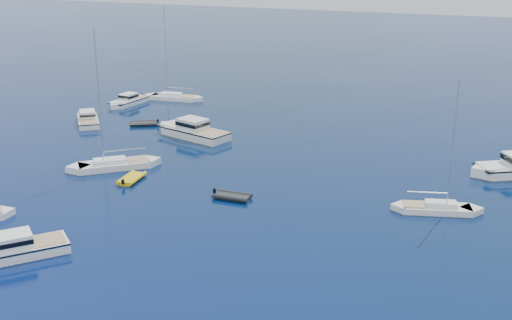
{
  "coord_description": "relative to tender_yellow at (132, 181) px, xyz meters",
  "views": [
    {
      "loc": [
        24.78,
        -31.8,
        21.72
      ],
      "look_at": [
        0.95,
        22.85,
        2.2
      ],
      "focal_mm": 45.58,
      "sensor_mm": 36.0,
      "label": 1
    }
  ],
  "objects": [
    {
      "name": "motor_cruiser_centre",
      "position": [
        -2.21,
        16.11,
        0.0
      ],
      "size": [
        11.5,
        6.15,
        2.89
      ],
      "primitive_type": null,
      "rotation": [
        0.0,
        0.0,
        1.3
      ],
      "color": "silver",
      "rests_on": "ground"
    },
    {
      "name": "sailboat_far_l",
      "position": [
        -14.44,
        32.61,
        0.0
      ],
      "size": [
        9.99,
        3.87,
        14.3
      ],
      "primitive_type": null,
      "rotation": [
        0.0,
        0.0,
        1.71
      ],
      "color": "white",
      "rests_on": "ground"
    },
    {
      "name": "motor_cruiser_left",
      "position": [
        1.29,
        -17.54,
        0.0
      ],
      "size": [
        7.81,
        8.69,
        2.36
      ],
      "primitive_type": null,
      "rotation": [
        0.0,
        0.0,
        2.46
      ],
      "color": "white",
      "rests_on": "ground"
    },
    {
      "name": "ground",
      "position": [
        10.32,
        -18.19,
        0.0
      ],
      "size": [
        400.0,
        400.0,
        0.0
      ],
      "primitive_type": "plane",
      "color": "navy",
      "rests_on": "ground"
    },
    {
      "name": "sailboat_centre",
      "position": [
        28.66,
        3.88,
        0.0
      ],
      "size": [
        8.52,
        4.44,
        12.13
      ],
      "primitive_type": null,
      "rotation": [
        0.0,
        0.0,
        5.01
      ],
      "color": "silver",
      "rests_on": "ground"
    },
    {
      "name": "motor_cruiser_far_l",
      "position": [
        -17.67,
        16.24,
        0.0
      ],
      "size": [
        7.32,
        7.98,
        2.18
      ],
      "primitive_type": null,
      "rotation": [
        0.0,
        0.0,
        0.7
      ],
      "color": "white",
      "rests_on": "ground"
    },
    {
      "name": "sailboat_mid_l",
      "position": [
        -3.79,
        2.47,
        0.0
      ],
      "size": [
        9.33,
        8.83,
        14.99
      ],
      "primitive_type": null,
      "rotation": [
        0.0,
        0.0,
        2.31
      ],
      "color": "silver",
      "rests_on": "ground"
    },
    {
      "name": "tender_yellow",
      "position": [
        0.0,
        0.0,
        0.0
      ],
      "size": [
        2.49,
        3.91,
        0.95
      ],
      "primitive_type": null,
      "rotation": [
        0.0,
        0.0,
        0.14
      ],
      "color": "#DDB90D",
      "rests_on": "ground"
    },
    {
      "name": "tender_grey_near",
      "position": [
        11.13,
        -0.42,
        0.0
      ],
      "size": [
        3.64,
        2.11,
        0.95
      ],
      "primitive_type": null,
      "rotation": [
        0.0,
        0.0,
        4.75
      ],
      "color": "black",
      "rests_on": "ground"
    },
    {
      "name": "tender_grey_far",
      "position": [
        -10.45,
        18.29,
        0.0
      ],
      "size": [
        4.2,
        3.57,
        0.95
      ],
      "primitive_type": null,
      "rotation": [
        0.0,
        0.0,
        2.09
      ],
      "color": "black",
      "rests_on": "ground"
    },
    {
      "name": "motor_cruiser_horizon",
      "position": [
        -18.85,
        27.17,
        0.0
      ],
      "size": [
        3.07,
        8.08,
        2.08
      ],
      "primitive_type": null,
      "rotation": [
        0.0,
        0.0,
        3.06
      ],
      "color": "white",
      "rests_on": "ground"
    }
  ]
}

